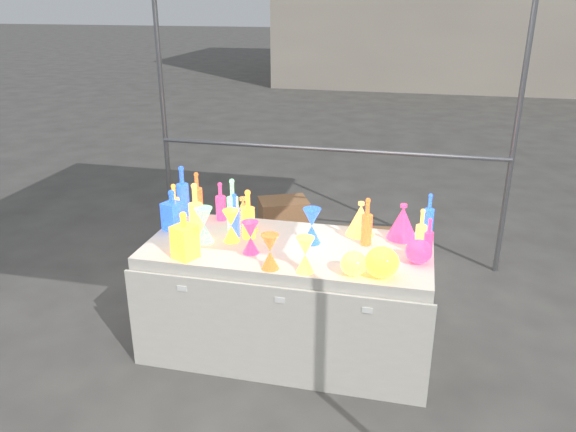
% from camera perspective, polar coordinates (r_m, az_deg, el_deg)
% --- Properties ---
extents(ground, '(80.00, 80.00, 0.00)m').
position_cam_1_polar(ground, '(3.93, 0.00, -13.00)').
color(ground, '#5F5D58').
rests_on(ground, ground).
extents(display_table, '(1.84, 0.83, 0.75)m').
position_cam_1_polar(display_table, '(3.72, -0.03, -8.33)').
color(display_table, silver).
rests_on(display_table, ground).
extents(cardboard_box_closed, '(0.57, 0.51, 0.34)m').
position_cam_1_polar(cardboard_box_closed, '(5.61, -0.46, 0.01)').
color(cardboard_box_closed, '#A4714A').
rests_on(cardboard_box_closed, ground).
extents(cardboard_box_flat, '(0.70, 0.55, 0.05)m').
position_cam_1_polar(cardboard_box_flat, '(5.53, 8.39, -2.16)').
color(cardboard_box_flat, '#A4714A').
rests_on(cardboard_box_flat, ground).
extents(bottle_0, '(0.09, 0.09, 0.28)m').
position_cam_1_polar(bottle_0, '(3.94, -11.45, 1.27)').
color(bottle_0, red).
rests_on(bottle_0, display_table).
extents(bottle_1, '(0.11, 0.11, 0.37)m').
position_cam_1_polar(bottle_1, '(4.06, -10.66, 2.54)').
color(bottle_1, '#1C9B57').
rests_on(bottle_1, display_table).
extents(bottle_2, '(0.09, 0.09, 0.33)m').
position_cam_1_polar(bottle_2, '(4.02, -9.20, 2.17)').
color(bottle_2, orange).
rests_on(bottle_2, display_table).
extents(bottle_3, '(0.08, 0.08, 0.28)m').
position_cam_1_polar(bottle_3, '(3.94, -6.86, 1.51)').
color(bottle_3, '#1C41A8').
rests_on(bottle_3, display_table).
extents(bottle_4, '(0.11, 0.11, 0.38)m').
position_cam_1_polar(bottle_4, '(3.64, -9.37, 0.49)').
color(bottle_4, '#127259').
rests_on(bottle_4, display_table).
extents(bottle_5, '(0.10, 0.10, 0.36)m').
position_cam_1_polar(bottle_5, '(3.75, -5.64, 1.18)').
color(bottle_5, '#C2269D').
rests_on(bottle_5, display_table).
extents(bottle_6, '(0.11, 0.11, 0.33)m').
position_cam_1_polar(bottle_6, '(3.62, -4.07, 0.20)').
color(bottle_6, red).
rests_on(bottle_6, display_table).
extents(bottle_7, '(0.08, 0.08, 0.29)m').
position_cam_1_polar(bottle_7, '(3.66, -5.43, 0.13)').
color(bottle_7, '#1C9B57').
rests_on(bottle_7, display_table).
extents(decanter_0, '(0.17, 0.17, 0.30)m').
position_cam_1_polar(decanter_0, '(3.39, -10.48, -1.92)').
color(decanter_0, red).
rests_on(decanter_0, display_table).
extents(decanter_2, '(0.15, 0.15, 0.28)m').
position_cam_1_polar(decanter_2, '(3.83, -11.64, 0.62)').
color(decanter_2, '#1C9B57').
rests_on(decanter_2, display_table).
extents(hourglass_0, '(0.14, 0.14, 0.21)m').
position_cam_1_polar(hourglass_0, '(3.22, -1.84, -3.64)').
color(hourglass_0, orange).
rests_on(hourglass_0, display_table).
extents(hourglass_1, '(0.12, 0.12, 0.20)m').
position_cam_1_polar(hourglass_1, '(3.43, -3.83, -2.18)').
color(hourglass_1, '#1C41A8').
rests_on(hourglass_1, display_table).
extents(hourglass_2, '(0.12, 0.12, 0.21)m').
position_cam_1_polar(hourglass_2, '(3.19, 1.76, -3.95)').
color(hourglass_2, '#127259').
rests_on(hourglass_2, display_table).
extents(hourglass_3, '(0.13, 0.13, 0.23)m').
position_cam_1_polar(hourglass_3, '(3.60, -8.53, -0.92)').
color(hourglass_3, '#C2269D').
rests_on(hourglass_3, display_table).
extents(hourglass_4, '(0.14, 0.14, 0.21)m').
position_cam_1_polar(hourglass_4, '(3.59, -5.79, -0.99)').
color(hourglass_4, red).
rests_on(hourglass_4, display_table).
extents(hourglass_5, '(0.13, 0.13, 0.23)m').
position_cam_1_polar(hourglass_5, '(3.55, 2.43, -1.01)').
color(hourglass_5, '#1C9B57').
rests_on(hourglass_5, display_table).
extents(globe_0, '(0.22, 0.22, 0.16)m').
position_cam_1_polar(globe_0, '(3.19, 9.52, -4.80)').
color(globe_0, red).
rests_on(globe_0, display_table).
extents(globe_1, '(0.18, 0.18, 0.12)m').
position_cam_1_polar(globe_1, '(3.19, 6.70, -4.93)').
color(globe_1, '#127259').
rests_on(globe_1, display_table).
extents(globe_3, '(0.20, 0.20, 0.13)m').
position_cam_1_polar(globe_3, '(3.40, 13.12, -3.65)').
color(globe_3, '#1C41A8').
rests_on(globe_3, display_table).
extents(lampshade_0, '(0.24, 0.24, 0.24)m').
position_cam_1_polar(lampshade_0, '(3.75, -4.56, 0.20)').
color(lampshade_0, yellow).
rests_on(lampshade_0, display_table).
extents(lampshade_2, '(0.21, 0.21, 0.24)m').
position_cam_1_polar(lampshade_2, '(3.69, 11.56, -0.53)').
color(lampshade_2, '#1C41A8').
rests_on(lampshade_2, display_table).
extents(lampshade_3, '(0.25, 0.25, 0.23)m').
position_cam_1_polar(lampshade_3, '(3.71, 7.39, -0.24)').
color(lampshade_3, '#127259').
rests_on(lampshade_3, display_table).
extents(bottle_8, '(0.08, 0.08, 0.29)m').
position_cam_1_polar(bottle_8, '(3.76, 14.12, 0.11)').
color(bottle_8, '#1C9B57').
rests_on(bottle_8, display_table).
extents(bottle_9, '(0.08, 0.08, 0.31)m').
position_cam_1_polar(bottle_9, '(3.55, 8.02, -0.56)').
color(bottle_9, orange).
rests_on(bottle_9, display_table).
extents(bottle_10, '(0.06, 0.06, 0.25)m').
position_cam_1_polar(bottle_10, '(3.46, 14.10, -2.14)').
color(bottle_10, '#1C41A8').
rests_on(bottle_10, display_table).
extents(bottle_11, '(0.08, 0.08, 0.30)m').
position_cam_1_polar(bottle_11, '(3.47, 13.37, -1.57)').
color(bottle_11, '#127259').
rests_on(bottle_11, display_table).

